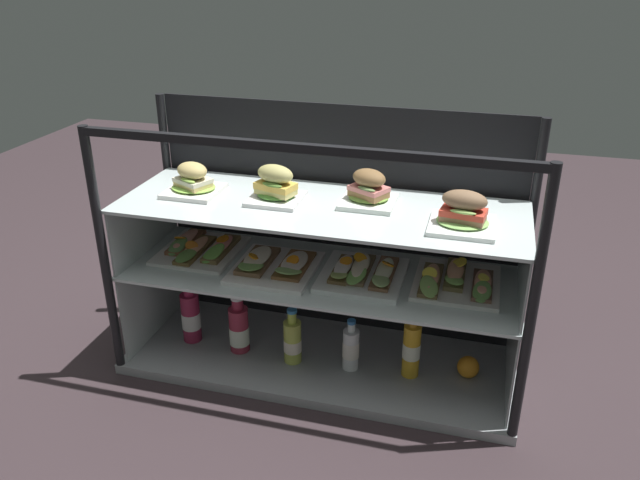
# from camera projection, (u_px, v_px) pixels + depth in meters

# --- Properties ---
(ground_plane) EXTENTS (6.00, 6.00, 0.02)m
(ground_plane) POSITION_uv_depth(u_px,v_px,m) (320.00, 366.00, 2.32)
(ground_plane) COLOR #34282C
(ground_plane) RESTS_ON ground
(case_base_deck) EXTENTS (1.39, 0.50, 0.04)m
(case_base_deck) POSITION_uv_depth(u_px,v_px,m) (320.00, 360.00, 2.31)
(case_base_deck) COLOR #979B9E
(case_base_deck) RESTS_ON ground
(case_frame) EXTENTS (1.39, 0.50, 0.90)m
(case_frame) POSITION_uv_depth(u_px,v_px,m) (331.00, 225.00, 2.24)
(case_frame) COLOR black
(case_frame) RESTS_ON ground
(riser_lower_tier) EXTENTS (1.32, 0.44, 0.33)m
(riser_lower_tier) POSITION_uv_depth(u_px,v_px,m) (320.00, 317.00, 2.23)
(riser_lower_tier) COLOR silver
(riser_lower_tier) RESTS_ON case_base_deck
(shelf_lower_glass) EXTENTS (1.34, 0.46, 0.01)m
(shelf_lower_glass) POSITION_uv_depth(u_px,v_px,m) (320.00, 274.00, 2.16)
(shelf_lower_glass) COLOR silver
(shelf_lower_glass) RESTS_ON riser_lower_tier
(riser_upper_tier) EXTENTS (1.32, 0.44, 0.23)m
(riser_upper_tier) POSITION_uv_depth(u_px,v_px,m) (320.00, 241.00, 2.11)
(riser_upper_tier) COLOR silver
(riser_upper_tier) RESTS_ON shelf_lower_glass
(shelf_upper_glass) EXTENTS (1.34, 0.46, 0.01)m
(shelf_upper_glass) POSITION_uv_depth(u_px,v_px,m) (320.00, 208.00, 2.06)
(shelf_upper_glass) COLOR silver
(shelf_upper_glass) RESTS_ON riser_upper_tier
(plated_roll_sandwich_far_right) EXTENTS (0.18, 0.18, 0.11)m
(plated_roll_sandwich_far_right) POSITION_uv_depth(u_px,v_px,m) (193.00, 182.00, 2.15)
(plated_roll_sandwich_far_right) COLOR white
(plated_roll_sandwich_far_right) RESTS_ON shelf_upper_glass
(plated_roll_sandwich_near_right_corner) EXTENTS (0.17, 0.17, 0.12)m
(plated_roll_sandwich_near_right_corner) POSITION_uv_depth(u_px,v_px,m) (276.00, 187.00, 2.07)
(plated_roll_sandwich_near_right_corner) COLOR white
(plated_roll_sandwich_near_right_corner) RESTS_ON shelf_upper_glass
(plated_roll_sandwich_center) EXTENTS (0.18, 0.18, 0.12)m
(plated_roll_sandwich_center) POSITION_uv_depth(u_px,v_px,m) (369.00, 191.00, 2.05)
(plated_roll_sandwich_center) COLOR white
(plated_roll_sandwich_center) RESTS_ON shelf_upper_glass
(plated_roll_sandwich_right_of_center) EXTENTS (0.20, 0.20, 0.12)m
(plated_roll_sandwich_right_of_center) POSITION_uv_depth(u_px,v_px,m) (463.00, 214.00, 1.88)
(plated_roll_sandwich_right_of_center) COLOR white
(plated_roll_sandwich_right_of_center) RESTS_ON shelf_upper_glass
(open_sandwich_tray_mid_right) EXTENTS (0.28, 0.31, 0.06)m
(open_sandwich_tray_mid_right) POSITION_uv_depth(u_px,v_px,m) (200.00, 248.00, 2.29)
(open_sandwich_tray_mid_right) COLOR white
(open_sandwich_tray_mid_right) RESTS_ON shelf_lower_glass
(open_sandwich_tray_right_of_center) EXTENTS (0.28, 0.30, 0.06)m
(open_sandwich_tray_right_of_center) POSITION_uv_depth(u_px,v_px,m) (274.00, 265.00, 2.16)
(open_sandwich_tray_right_of_center) COLOR white
(open_sandwich_tray_right_of_center) RESTS_ON shelf_lower_glass
(open_sandwich_tray_near_left_corner) EXTENTS (0.28, 0.30, 0.07)m
(open_sandwich_tray_near_left_corner) POSITION_uv_depth(u_px,v_px,m) (362.00, 273.00, 2.11)
(open_sandwich_tray_near_left_corner) COLOR white
(open_sandwich_tray_near_left_corner) RESTS_ON shelf_lower_glass
(open_sandwich_tray_center) EXTENTS (0.28, 0.31, 0.07)m
(open_sandwich_tray_center) POSITION_uv_depth(u_px,v_px,m) (456.00, 281.00, 2.06)
(open_sandwich_tray_center) COLOR white
(open_sandwich_tray_center) RESTS_ON shelf_lower_glass
(juice_bottle_front_second) EXTENTS (0.07, 0.07, 0.25)m
(juice_bottle_front_second) POSITION_uv_depth(u_px,v_px,m) (191.00, 316.00, 2.36)
(juice_bottle_front_second) COLOR maroon
(juice_bottle_front_second) RESTS_ON case_base_deck
(juice_bottle_front_middle) EXTENTS (0.07, 0.07, 0.23)m
(juice_bottle_front_middle) POSITION_uv_depth(u_px,v_px,m) (239.00, 329.00, 2.30)
(juice_bottle_front_middle) COLOR #9A2B40
(juice_bottle_front_middle) RESTS_ON case_base_deck
(juice_bottle_near_post) EXTENTS (0.06, 0.06, 0.21)m
(juice_bottle_near_post) POSITION_uv_depth(u_px,v_px,m) (293.00, 341.00, 2.24)
(juice_bottle_near_post) COLOR #BDC752
(juice_bottle_near_post) RESTS_ON case_base_deck
(juice_bottle_back_left) EXTENTS (0.06, 0.06, 0.20)m
(juice_bottle_back_left) POSITION_uv_depth(u_px,v_px,m) (351.00, 348.00, 2.20)
(juice_bottle_back_left) COLOR white
(juice_bottle_back_left) RESTS_ON case_base_deck
(juice_bottle_front_left_end) EXTENTS (0.06, 0.06, 0.25)m
(juice_bottle_front_left_end) POSITION_uv_depth(u_px,v_px,m) (411.00, 349.00, 2.16)
(juice_bottle_front_left_end) COLOR gold
(juice_bottle_front_left_end) RESTS_ON case_base_deck
(orange_fruit_beside_bottles) EXTENTS (0.08, 0.08, 0.08)m
(orange_fruit_beside_bottles) POSITION_uv_depth(u_px,v_px,m) (468.00, 367.00, 2.17)
(orange_fruit_beside_bottles) COLOR orange
(orange_fruit_beside_bottles) RESTS_ON case_base_deck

